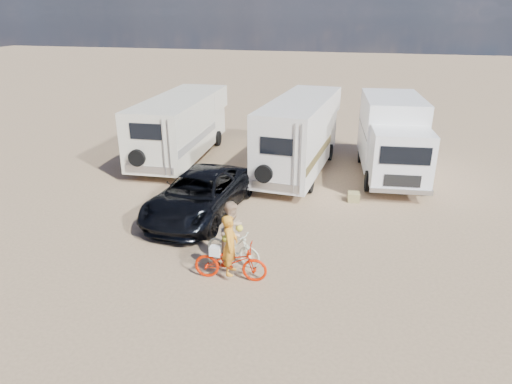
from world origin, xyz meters
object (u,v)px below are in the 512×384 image
(bike_man, at_px, (231,262))
(cooler, at_px, (237,183))
(bike_parked, at_px, (388,182))
(rv_main, at_px, (300,137))
(bike_woman, at_px, (233,247))
(rider_man, at_px, (230,251))
(box_truck, at_px, (393,140))
(dark_suv, at_px, (199,195))
(crate, at_px, (354,197))
(rider_woman, at_px, (233,236))
(rv_left, at_px, (181,128))

(bike_man, xyz_separation_m, cooler, (-1.72, 6.20, -0.27))
(bike_parked, bearing_deg, rv_main, 95.18)
(bike_woman, relative_size, rider_man, 1.02)
(box_truck, height_order, dark_suv, box_truck)
(crate, bearing_deg, rider_man, -114.59)
(bike_man, distance_m, cooler, 6.44)
(box_truck, distance_m, bike_woman, 9.41)
(bike_woman, relative_size, bike_parked, 1.06)
(bike_woman, height_order, crate, bike_woman)
(bike_woman, distance_m, rider_man, 0.84)
(rv_main, distance_m, crate, 3.90)
(bike_parked, bearing_deg, dark_suv, 146.82)
(rider_woman, bearing_deg, rv_main, 10.46)
(dark_suv, relative_size, crate, 12.55)
(dark_suv, height_order, bike_parked, dark_suv)
(dark_suv, relative_size, bike_parked, 3.33)
(bike_parked, bearing_deg, cooler, 126.77)
(rv_main, xyz_separation_m, rv_left, (-5.70, 0.71, -0.15))
(dark_suv, distance_m, rider_man, 4.20)
(box_truck, xyz_separation_m, rider_woman, (-4.21, -8.35, -0.77))
(rider_man, bearing_deg, bike_man, 84.39)
(bike_parked, distance_m, crate, 1.79)
(rider_woman, relative_size, cooler, 2.84)
(bike_man, bearing_deg, rv_main, -7.47)
(dark_suv, bearing_deg, box_truck, 44.56)
(dark_suv, bearing_deg, cooler, 81.81)
(bike_man, xyz_separation_m, rider_woman, (-0.17, 0.76, 0.33))
(cooler, bearing_deg, dark_suv, -96.07)
(rv_left, height_order, rider_man, rv_left)
(dark_suv, bearing_deg, bike_woman, -50.25)
(box_truck, xyz_separation_m, crate, (-1.28, -3.06, -1.44))
(rv_left, xyz_separation_m, box_truck, (9.46, -0.30, 0.18))
(rider_man, height_order, cooler, rider_man)
(box_truck, xyz_separation_m, bike_parked, (-0.07, -1.76, -1.19))
(crate, bearing_deg, rv_main, 133.13)
(bike_parked, bearing_deg, bike_woman, 173.20)
(rv_main, relative_size, rider_woman, 4.32)
(box_truck, height_order, crate, box_truck)
(cooler, bearing_deg, box_truck, 31.96)
(rv_left, height_order, cooler, rv_left)
(rv_main, xyz_separation_m, bike_woman, (-0.45, -7.94, -1.08))
(bike_man, bearing_deg, rider_man, -95.61)
(bike_parked, xyz_separation_m, crate, (-1.20, -1.30, -0.24))
(rv_main, height_order, bike_woman, rv_main)
(box_truck, bearing_deg, bike_woman, -123.41)
(rider_woman, relative_size, crate, 3.99)
(bike_man, bearing_deg, bike_parked, -33.99)
(bike_parked, bearing_deg, rider_man, 176.98)
(rv_main, height_order, rider_man, rv_main)
(dark_suv, xyz_separation_m, crate, (5.01, 2.50, -0.56))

